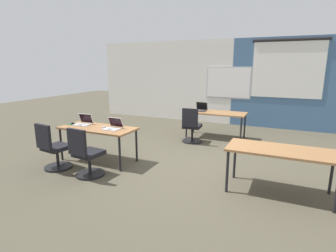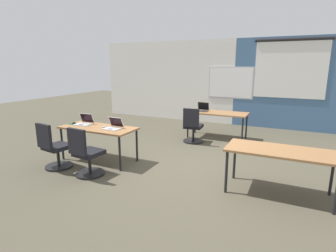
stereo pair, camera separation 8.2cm
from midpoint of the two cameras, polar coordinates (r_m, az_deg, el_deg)
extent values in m
plane|color=#4C4738|center=(5.52, 4.54, -8.05)|extent=(24.00, 24.00, 0.00)
cube|color=silver|center=(9.22, 14.31, 9.00)|extent=(10.00, 0.20, 2.80)
cube|color=#42668E|center=(8.93, 25.53, 8.03)|extent=(3.54, 0.01, 2.80)
cube|color=#B7B7BC|center=(9.13, 13.49, 8.99)|extent=(1.48, 0.02, 1.04)
cube|color=white|center=(9.13, 13.48, 8.99)|extent=(1.40, 0.02, 0.96)
cube|color=white|center=(8.90, 24.88, 10.79)|extent=(2.00, 0.02, 1.66)
cylinder|color=black|center=(8.92, 25.44, 16.43)|extent=(2.10, 0.10, 0.10)
cube|color=olive|center=(5.68, -14.32, -0.40)|extent=(1.60, 0.70, 0.04)
cylinder|color=black|center=(6.06, -21.35, -3.59)|extent=(0.04, 0.04, 0.68)
cylinder|color=black|center=(5.11, -9.83, -5.88)|extent=(0.04, 0.04, 0.68)
cylinder|color=black|center=(6.46, -17.50, -2.29)|extent=(0.04, 0.04, 0.68)
cylinder|color=black|center=(5.58, -6.27, -4.13)|extent=(0.04, 0.04, 0.68)
cube|color=olive|center=(4.41, 23.50, -4.95)|extent=(1.60, 0.70, 0.04)
cylinder|color=black|center=(4.32, 12.93, -9.58)|extent=(0.04, 0.04, 0.68)
cylinder|color=black|center=(4.87, 14.53, -7.05)|extent=(0.04, 0.04, 0.68)
cylinder|color=black|center=(4.85, 32.12, -8.81)|extent=(0.04, 0.04, 0.68)
cube|color=olive|center=(7.36, 10.85, 2.78)|extent=(1.60, 0.70, 0.04)
cylinder|color=black|center=(7.38, 4.57, 0.13)|extent=(0.04, 0.04, 0.68)
cylinder|color=black|center=(7.00, 15.94, -1.04)|extent=(0.04, 0.04, 0.68)
cylinder|color=black|center=(7.93, 6.14, 1.00)|extent=(0.04, 0.04, 0.68)
cylinder|color=black|center=(7.58, 16.74, -0.04)|extent=(0.04, 0.04, 0.68)
cube|color=silver|center=(5.97, -17.41, 0.31)|extent=(0.35, 0.26, 0.02)
cube|color=#4C4C4F|center=(5.93, -17.73, 0.31)|extent=(0.09, 0.07, 0.00)
cube|color=silver|center=(6.06, -16.60, 1.65)|extent=(0.34, 0.11, 0.21)
cube|color=black|center=(6.06, -16.63, 1.66)|extent=(0.30, 0.09, 0.18)
cube|color=#23512D|center=(6.13, -19.17, 0.45)|extent=(0.22, 0.19, 0.00)
ellipsoid|color=black|center=(6.13, -19.18, 0.62)|extent=(0.07, 0.11, 0.03)
cylinder|color=black|center=(5.73, -21.88, -7.98)|extent=(0.52, 0.52, 0.04)
cylinder|color=black|center=(5.66, -22.04, -6.18)|extent=(0.06, 0.06, 0.34)
cube|color=black|center=(5.60, -22.22, -4.15)|extent=(0.50, 0.50, 0.08)
cube|color=black|center=(5.40, -24.63, -2.01)|extent=(0.40, 0.11, 0.46)
sphere|color=black|center=(5.85, -20.00, -7.36)|extent=(0.04, 0.04, 0.04)
sphere|color=black|center=(5.51, -21.15, -8.70)|extent=(0.04, 0.04, 0.04)
sphere|color=black|center=(5.86, -23.72, -7.64)|extent=(0.04, 0.04, 0.04)
cube|color=silver|center=(5.41, -11.57, -0.62)|extent=(0.33, 0.23, 0.02)
cube|color=#4C4C4F|center=(5.37, -11.91, -0.63)|extent=(0.09, 0.06, 0.00)
cube|color=silver|center=(5.51, -10.63, 0.85)|extent=(0.33, 0.09, 0.21)
cube|color=black|center=(5.51, -10.66, 0.86)|extent=(0.30, 0.08, 0.18)
ellipsoid|color=#B2B2B7|center=(5.59, -13.06, -0.18)|extent=(0.08, 0.11, 0.03)
cylinder|color=black|center=(5.18, -15.84, -9.75)|extent=(0.52, 0.52, 0.04)
cylinder|color=black|center=(5.11, -15.97, -7.78)|extent=(0.06, 0.06, 0.34)
cube|color=black|center=(5.04, -16.12, -5.54)|extent=(0.48, 0.48, 0.08)
cube|color=black|center=(4.80, -18.48, -3.25)|extent=(0.40, 0.09, 0.46)
sphere|color=black|center=(5.33, -14.01, -8.96)|extent=(0.04, 0.04, 0.04)
sphere|color=black|center=(4.98, -14.65, -10.58)|extent=(0.04, 0.04, 0.04)
sphere|color=black|center=(5.29, -18.11, -9.40)|extent=(0.04, 0.04, 0.04)
cube|color=#333338|center=(7.45, 7.46, 3.23)|extent=(0.35, 0.26, 0.02)
cube|color=#4C4C4F|center=(7.41, 7.30, 3.26)|extent=(0.10, 0.07, 0.00)
cube|color=#333338|center=(7.56, 7.90, 4.25)|extent=(0.33, 0.08, 0.22)
cube|color=black|center=(7.55, 7.88, 4.26)|extent=(0.30, 0.07, 0.19)
cube|color=#23512D|center=(7.50, 5.68, 3.28)|extent=(0.22, 0.19, 0.00)
ellipsoid|color=#B2B2B7|center=(7.49, 5.68, 3.42)|extent=(0.06, 0.10, 0.03)
cylinder|color=black|center=(7.04, 5.74, -3.22)|extent=(0.52, 0.52, 0.04)
cylinder|color=black|center=(6.99, 5.77, -1.72)|extent=(0.06, 0.06, 0.34)
cube|color=black|center=(6.94, 5.81, -0.05)|extent=(0.48, 0.48, 0.08)
cube|color=black|center=(6.65, 5.31, 1.77)|extent=(0.40, 0.09, 0.46)
sphere|color=black|center=(7.26, 6.22, -2.72)|extent=(0.04, 0.04, 0.04)
sphere|color=black|center=(6.92, 7.37, -3.53)|extent=(0.04, 0.04, 0.04)
sphere|color=black|center=(7.03, 3.83, -3.19)|extent=(0.04, 0.04, 0.04)
camera|label=1|loc=(0.04, -89.54, 0.11)|focal=28.47mm
camera|label=2|loc=(0.04, 90.46, -0.11)|focal=28.47mm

